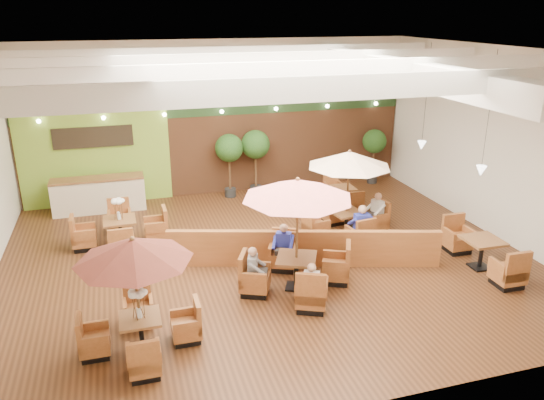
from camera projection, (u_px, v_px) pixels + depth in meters
name	position (u px, v px, depth m)	size (l,w,h in m)	color
room	(263.00, 119.00, 14.48)	(14.04, 14.00, 5.52)	#381E0F
service_counter	(99.00, 195.00, 17.77)	(3.00, 0.75, 1.18)	beige
booth_divider	(303.00, 248.00, 13.98)	(7.21, 0.18, 1.00)	brown
table_0	(135.00, 274.00, 10.14)	(2.38, 2.38, 2.45)	brown
table_1	(297.00, 215.00, 12.38)	(2.98, 2.98, 2.84)	brown
table_2	(348.00, 178.00, 15.45)	(2.67, 2.67, 2.66)	brown
table_3	(121.00, 231.00, 15.26)	(2.67, 2.67, 1.57)	brown
table_4	(481.00, 254.00, 13.90)	(0.95, 2.76, 1.03)	brown
table_5	(335.00, 197.00, 18.29)	(1.57, 2.33, 0.87)	brown
topiary_0	(229.00, 150.00, 18.78)	(1.00, 1.00, 2.32)	black
topiary_1	(255.00, 147.00, 19.02)	(1.03, 1.03, 2.40)	black
topiary_2	(374.00, 143.00, 20.36)	(0.92, 0.92, 2.13)	black
diner_0	(312.00, 281.00, 11.85)	(0.40, 0.39, 0.72)	silver
diner_1	(283.00, 243.00, 13.71)	(0.44, 0.42, 0.79)	#2935B4
diner_2	(255.00, 266.00, 12.50)	(0.39, 0.42, 0.75)	gray
diner_3	(361.00, 223.00, 14.92)	(0.42, 0.33, 0.86)	#2935B4
diner_4	(376.00, 208.00, 16.07)	(0.37, 0.42, 0.78)	silver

